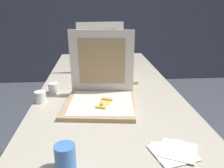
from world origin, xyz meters
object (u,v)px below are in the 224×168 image
table (107,91)px  pizza_box_middle (105,70)px  cup_white_near_center (54,88)px  cup_white_near_left (40,97)px  cup_printed_front (65,158)px  pizza_box_front (100,94)px  napkin_pile (174,151)px

table → pizza_box_middle: 0.22m
table → cup_white_near_center: (-0.35, -0.13, 0.08)m
cup_white_near_left → cup_printed_front: 0.63m
pizza_box_middle → pizza_box_front: bearing=-103.8°
pizza_box_middle → cup_printed_front: pizza_box_middle is taller
pizza_box_front → napkin_pile: (0.27, -0.48, -0.05)m
pizza_box_middle → napkin_pile: size_ratio=2.21×
pizza_box_middle → napkin_pile: (0.22, -1.00, -0.05)m
cup_white_near_left → cup_printed_front: size_ratio=0.69×
pizza_box_front → cup_white_near_left: pizza_box_front is taller
pizza_box_front → cup_white_near_center: bearing=153.4°
pizza_box_front → cup_printed_front: (-0.13, -0.55, -0.01)m
cup_white_near_left → napkin_pile: (0.61, -0.53, -0.03)m
cup_white_near_center → cup_white_near_left: (-0.05, -0.14, 0.00)m
pizza_box_front → cup_white_near_left: size_ratio=6.50×
table → cup_printed_front: (-0.19, -0.88, 0.09)m
pizza_box_middle → cup_white_near_center: 0.47m
napkin_pile → pizza_box_front: bearing=118.8°
pizza_box_front → cup_white_near_left: bearing=178.8°
cup_printed_front → napkin_pile: cup_printed_front is taller
pizza_box_middle → cup_white_near_left: size_ratio=6.92×
pizza_box_front → cup_white_near_left: 0.35m
pizza_box_middle → cup_white_near_left: 0.61m
pizza_box_front → pizza_box_middle: (0.05, 0.51, 0.00)m
cup_white_near_center → napkin_pile: cup_white_near_center is taller
table → pizza_box_front: size_ratio=5.03×
cup_printed_front → napkin_pile: (0.40, 0.07, -0.04)m
cup_white_near_center → cup_white_near_left: bearing=-110.1°
cup_white_near_center → napkin_pile: 0.88m
cup_printed_front → table: bearing=77.6°
cup_white_near_left → napkin_pile: cup_white_near_left is taller
pizza_box_front → cup_printed_front: 0.57m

